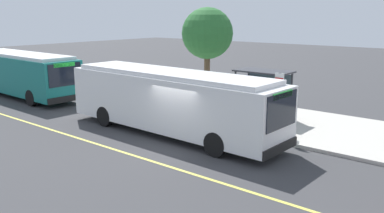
{
  "coord_description": "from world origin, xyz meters",
  "views": [
    {
      "loc": [
        11.11,
        -12.61,
        5.45
      ],
      "look_at": [
        0.08,
        0.79,
        1.55
      ],
      "focal_mm": 38.32,
      "sensor_mm": 36.0,
      "label": 1
    }
  ],
  "objects": [
    {
      "name": "ground_plane",
      "position": [
        0.0,
        0.0,
        0.0
      ],
      "size": [
        120.0,
        120.0,
        0.0
      ],
      "primitive_type": "plane",
      "color": "#38383A"
    },
    {
      "name": "sidewalk_curb",
      "position": [
        0.0,
        6.0,
        0.07
      ],
      "size": [
        44.0,
        6.4,
        0.15
      ],
      "primitive_type": "cube",
      "color": "#B7B2A8",
      "rests_on": "ground_plane"
    },
    {
      "name": "lane_stripe_center",
      "position": [
        0.0,
        -2.2,
        0.0
      ],
      "size": [
        36.0,
        0.14,
        0.01
      ],
      "primitive_type": "cube",
      "color": "#E0D64C",
      "rests_on": "ground_plane"
    },
    {
      "name": "transit_bus_main",
      "position": [
        -1.38,
        1.01,
        1.62
      ],
      "size": [
        11.53,
        2.84,
        2.95
      ],
      "color": "white",
      "rests_on": "ground_plane"
    },
    {
      "name": "transit_bus_second",
      "position": [
        -15.16,
        1.26,
        1.62
      ],
      "size": [
        10.59,
        2.81,
        2.95
      ],
      "color": "#146B66",
      "rests_on": "ground_plane"
    },
    {
      "name": "bus_shelter",
      "position": [
        0.39,
        6.19,
        1.92
      ],
      "size": [
        2.9,
        1.6,
        2.48
      ],
      "color": "#333338",
      "rests_on": "sidewalk_curb"
    },
    {
      "name": "waiting_bench",
      "position": [
        0.61,
        6.03,
        0.63
      ],
      "size": [
        1.6,
        0.48,
        0.95
      ],
      "color": "brown",
      "rests_on": "sidewalk_curb"
    },
    {
      "name": "route_sign_post",
      "position": [
        2.7,
        3.71,
        1.96
      ],
      "size": [
        0.44,
        0.08,
        2.8
      ],
      "color": "#333338",
      "rests_on": "sidewalk_curb"
    },
    {
      "name": "pedestrian_commuter",
      "position": [
        2.98,
        3.61,
        1.12
      ],
      "size": [
        0.24,
        0.4,
        1.69
      ],
      "color": "#282D47",
      "rests_on": "sidewalk_curb"
    },
    {
      "name": "street_tree_upstreet",
      "position": [
        -4.07,
        7.28,
        4.32
      ],
      "size": [
        3.1,
        3.1,
        5.75
      ],
      "color": "brown",
      "rests_on": "sidewalk_curb"
    }
  ]
}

